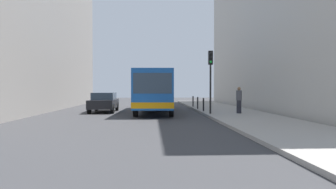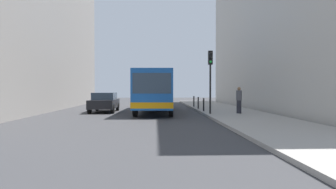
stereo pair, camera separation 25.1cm
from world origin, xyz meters
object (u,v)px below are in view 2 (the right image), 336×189
bus (156,89)px  bollard_mid (198,103)px  pedestrian_near_signal (239,100)px  car_behind_bus (154,98)px  bollard_far (194,101)px  car_beside_bus (104,102)px  bollard_near (204,105)px  traffic_light (210,70)px

bus → bollard_mid: size_ratio=11.70×
pedestrian_near_signal → car_behind_bus: bearing=77.7°
bus → bollard_far: bus is taller
car_beside_bus → bollard_near: size_ratio=4.64×
car_behind_bus → bollard_far: 6.13m
bollard_near → pedestrian_near_signal: 2.87m
pedestrian_near_signal → bus: bearing=112.1°
bollard_near → pedestrian_near_signal: size_ratio=0.54×
car_beside_bus → bus: bearing=177.8°
bollard_mid → pedestrian_near_signal: pedestrian_near_signal is taller
traffic_light → bollard_mid: traffic_light is taller
car_behind_bus → traffic_light: 13.55m
bollard_near → bollard_mid: 2.87m
bus → bollard_near: size_ratio=11.70×
bus → pedestrian_near_signal: 6.51m
car_beside_bus → bollard_far: (7.36, 4.18, -0.16)m
car_beside_bus → traffic_light: 8.63m
car_beside_bus → bollard_mid: (7.36, 1.31, -0.16)m
traffic_light → bollard_near: 3.21m
bollard_far → traffic_light: bearing=-89.3°
bollard_near → bollard_mid: size_ratio=1.00×
traffic_light → car_beside_bus: bearing=153.5°
car_beside_bus → traffic_light: traffic_light is taller
car_behind_bus → bollard_far: car_behind_bus is taller
car_beside_bus → bollard_mid: 7.48m
bus → car_behind_bus: size_ratio=2.50×
bollard_near → bollard_far: (0.00, 5.74, 0.00)m
car_beside_bus → bollard_near: car_beside_bus is taller
traffic_light → bollard_near: size_ratio=4.32×
car_behind_bus → bollard_near: bearing=107.2°
pedestrian_near_signal → car_beside_bus: bearing=123.0°
bus → bollard_far: 5.66m
traffic_light → bollard_mid: bearing=91.1°
pedestrian_near_signal → bollard_near: bearing=99.7°
traffic_light → pedestrian_near_signal: bearing=5.5°
bollard_near → bollard_far: 5.74m
bus → bollard_mid: (3.47, 1.46, -1.10)m
car_behind_bus → bus: bearing=89.4°
bus → car_beside_bus: size_ratio=2.52×
traffic_light → bus: bearing=135.0°
traffic_light → pedestrian_near_signal: size_ratio=2.35×
bus → traffic_light: (3.57, -3.57, 1.28)m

